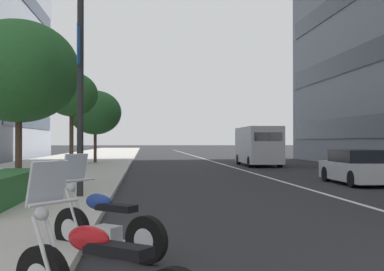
% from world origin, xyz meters
% --- Properties ---
extents(sidewalk_right_plaza, '(160.00, 8.94, 0.15)m').
position_xyz_m(sidewalk_right_plaza, '(30.00, 11.11, 0.07)').
color(sidewalk_right_plaza, '#B2ADA3').
rests_on(sidewalk_right_plaza, ground).
extents(lane_centre_stripe, '(110.00, 0.16, 0.01)m').
position_xyz_m(lane_centre_stripe, '(35.00, 0.00, 0.00)').
color(lane_centre_stripe, silver).
rests_on(lane_centre_stripe, ground).
extents(motorcycle_far_end_row, '(1.44, 1.72, 1.49)m').
position_xyz_m(motorcycle_far_end_row, '(2.43, 6.30, 0.45)').
color(motorcycle_far_end_row, black).
rests_on(motorcycle_far_end_row, ground).
extents(car_lead_in_lane, '(4.17, 1.90, 1.34)m').
position_xyz_m(car_lead_in_lane, '(13.54, -2.63, 0.64)').
color(car_lead_in_lane, '#B7B7BC').
rests_on(car_lead_in_lane, ground).
extents(delivery_van_ahead, '(6.12, 2.30, 2.64)m').
position_xyz_m(delivery_van_ahead, '(27.84, -2.04, 1.41)').
color(delivery_van_ahead, '#B7B7BC').
rests_on(delivery_van_ahead, ground).
extents(street_lamp_with_banners, '(1.26, 2.07, 8.29)m').
position_xyz_m(street_lamp_with_banners, '(9.08, 7.23, 5.04)').
color(street_lamp_with_banners, '#232326').
rests_on(street_lamp_with_banners, sidewalk_right_plaza).
extents(street_tree_far_plaza, '(3.96, 3.96, 5.51)m').
position_xyz_m(street_tree_far_plaza, '(11.71, 9.83, 3.97)').
color(street_tree_far_plaza, '#473323').
rests_on(street_tree_far_plaza, sidewalk_right_plaza).
extents(street_tree_mid_sidewalk, '(2.83, 2.83, 5.29)m').
position_xyz_m(street_tree_mid_sidewalk, '(22.17, 9.65, 4.22)').
color(street_tree_mid_sidewalk, '#473323').
rests_on(street_tree_mid_sidewalk, sidewalk_right_plaza).
extents(street_tree_near_plaza_corner, '(3.75, 3.75, 5.20)m').
position_xyz_m(street_tree_near_plaza_corner, '(30.85, 9.22, 3.75)').
color(street_tree_near_plaza_corner, '#473323').
rests_on(street_tree_near_plaza_corner, sidewalk_right_plaza).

